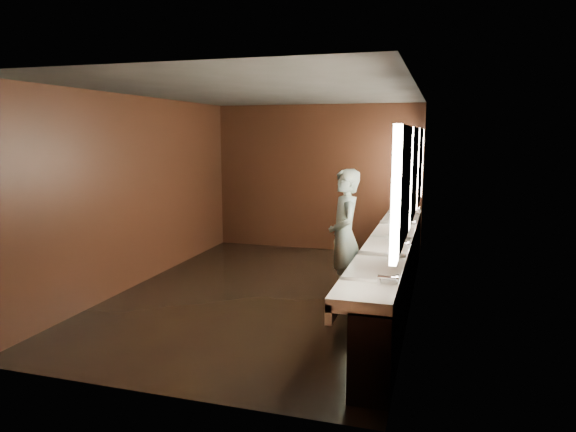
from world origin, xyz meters
name	(u,v)px	position (x,y,z in m)	size (l,w,h in m)	color
floor	(266,293)	(0.00, 0.00, 0.00)	(6.00, 6.00, 0.00)	black
ceiling	(265,92)	(0.00, 0.00, 2.80)	(4.00, 6.00, 0.02)	#2D2D2B
wall_back	(317,178)	(0.00, 3.00, 1.40)	(4.00, 0.02, 2.80)	black
wall_front	(147,237)	(0.00, -3.00, 1.40)	(4.00, 0.02, 2.80)	black
wall_left	(139,191)	(-2.00, 0.00, 1.40)	(0.02, 6.00, 2.80)	black
wall_right	(414,201)	(2.00, 0.00, 1.40)	(0.02, 6.00, 2.80)	black
sink_counter	(395,269)	(1.79, 0.00, 0.50)	(0.55, 5.40, 1.01)	black
mirror_band	(414,173)	(1.98, 0.00, 1.75)	(0.06, 5.03, 1.15)	#FEEED0
person	(345,237)	(1.13, -0.08, 0.90)	(0.65, 0.43, 1.80)	#97CEE1
trash_bin	(368,304)	(1.58, -0.91, 0.29)	(0.38, 0.38, 0.59)	black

